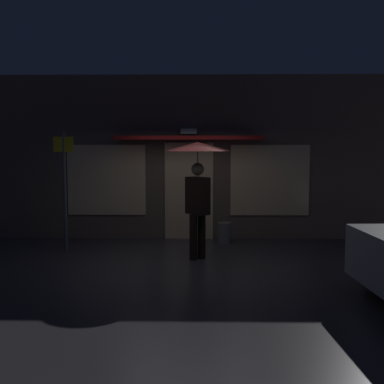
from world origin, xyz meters
name	(u,v)px	position (x,y,z in m)	size (l,w,h in m)	color
ground_plane	(186,262)	(0.00, 0.00, 0.00)	(18.00, 18.00, 0.00)	#38353A
building_facade	(189,158)	(0.00, 2.34, 1.85)	(10.11, 1.00, 3.72)	brown
person_with_umbrella	(198,167)	(0.21, 0.22, 1.73)	(1.20, 1.20, 2.20)	black
street_sign_post	(65,184)	(-2.47, 0.87, 1.37)	(0.40, 0.07, 2.41)	#595B60
sidewalk_bollard	(225,233)	(0.79, 1.66, 0.23)	(0.29, 0.29, 0.46)	slate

